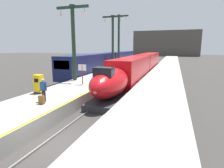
{
  "coord_description": "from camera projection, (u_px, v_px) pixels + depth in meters",
  "views": [
    {
      "loc": [
        5.39,
        -7.4,
        4.96
      ],
      "look_at": [
        0.33,
        7.7,
        1.8
      ],
      "focal_mm": 29.88,
      "sensor_mm": 36.0,
      "label": 1
    }
  ],
  "objects": [
    {
      "name": "rail_main_left",
      "position": [
        140.0,
        73.0,
        35.33
      ],
      "size": [
        0.08,
        110.0,
        0.12
      ],
      "primitive_type": "cube",
      "color": "slate",
      "rests_on": "ground"
    },
    {
      "name": "platform_left",
      "position": [
        119.0,
        72.0,
        33.71
      ],
      "size": [
        4.8,
        110.0,
        1.05
      ],
      "primitive_type": "cube",
      "color": "gray",
      "rests_on": "ground"
    },
    {
      "name": "station_column_far",
      "position": [
        113.0,
        37.0,
        34.9
      ],
      "size": [
        4.0,
        0.68,
        9.66
      ],
      "color": "#1E3828",
      "rests_on": "platform_left"
    },
    {
      "name": "departure_info_board",
      "position": [
        82.0,
        70.0,
        19.62
      ],
      "size": [
        0.9,
        0.1,
        2.12
      ],
      "color": "maroon",
      "rests_on": "platform_left"
    },
    {
      "name": "platform_right",
      "position": [
        165.0,
        74.0,
        31.18
      ],
      "size": [
        4.8,
        110.0,
        1.05
      ],
      "primitive_type": "cube",
      "color": "gray",
      "rests_on": "ground"
    },
    {
      "name": "station_column_distant",
      "position": [
        119.0,
        36.0,
        38.49
      ],
      "size": [
        4.0,
        0.68,
        10.34
      ],
      "color": "#1E3828",
      "rests_on": "platform_left"
    },
    {
      "name": "rail_main_right",
      "position": [
        148.0,
        74.0,
        34.86
      ],
      "size": [
        0.08,
        110.0,
        0.12
      ],
      "primitive_type": "cube",
      "color": "slate",
      "rests_on": "ground"
    },
    {
      "name": "ticket_machine_yellow",
      "position": [
        39.0,
        85.0,
        15.98
      ],
      "size": [
        0.76,
        0.62,
        1.6
      ],
      "color": "yellow",
      "rests_on": "platform_left"
    },
    {
      "name": "terminus_back_wall",
      "position": [
        166.0,
        43.0,
        103.03
      ],
      "size": [
        36.0,
        2.0,
        14.0
      ],
      "primitive_type": "cube",
      "color": "#4C4742",
      "rests_on": "ground"
    },
    {
      "name": "highspeed_train_main",
      "position": [
        140.0,
        66.0,
        30.87
      ],
      "size": [
        2.92,
        38.29,
        3.6
      ],
      "color": "#B20F14",
      "rests_on": "ground"
    },
    {
      "name": "rolling_suitcase",
      "position": [
        42.0,
        100.0,
        12.96
      ],
      "size": [
        0.4,
        0.22,
        0.98
      ],
      "color": "brown",
      "rests_on": "platform_left"
    },
    {
      "name": "regional_train_adjacent",
      "position": [
        109.0,
        60.0,
        40.41
      ],
      "size": [
        2.85,
        36.6,
        3.8
      ],
      "color": "#141E4C",
      "rests_on": "ground"
    },
    {
      "name": "rail_secondary_right",
      "position": [
        107.0,
        72.0,
        37.38
      ],
      "size": [
        0.08,
        110.0,
        0.12
      ],
      "primitive_type": "cube",
      "color": "slate",
      "rests_on": "ground"
    },
    {
      "name": "passenger_near_edge",
      "position": [
        43.0,
        88.0,
        13.44
      ],
      "size": [
        0.57,
        0.22,
        1.69
      ],
      "color": "#23232D",
      "rests_on": "platform_left"
    },
    {
      "name": "ground_plane",
      "position": [
        58.0,
        146.0,
        9.53
      ],
      "size": [
        260.0,
        260.0,
        0.0
      ],
      "primitive_type": "plane",
      "color": "#33302D"
    },
    {
      "name": "rail_secondary_left",
      "position": [
        100.0,
        72.0,
        37.85
      ],
      "size": [
        0.08,
        110.0,
        0.12
      ],
      "primitive_type": "cube",
      "color": "slate",
      "rests_on": "ground"
    },
    {
      "name": "platform_left_safety_stripe",
      "position": [
        131.0,
        70.0,
        32.89
      ],
      "size": [
        0.2,
        107.8,
        0.01
      ],
      "primitive_type": "cube",
      "color": "yellow",
      "rests_on": "platform_left"
    },
    {
      "name": "station_column_mid",
      "position": [
        73.0,
        36.0,
        21.51
      ],
      "size": [
        4.0,
        0.68,
        8.57
      ],
      "color": "#1E3828",
      "rests_on": "platform_left"
    }
  ]
}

